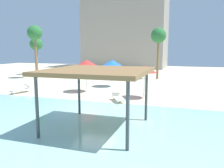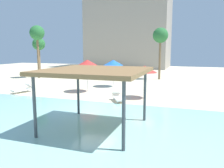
{
  "view_description": "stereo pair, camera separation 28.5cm",
  "coord_description": "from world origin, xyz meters",
  "px_view_note": "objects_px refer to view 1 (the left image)",
  "views": [
    {
      "loc": [
        5.63,
        -13.43,
        3.76
      ],
      "look_at": [
        0.51,
        2.0,
        1.3
      ],
      "focal_mm": 36.63,
      "sensor_mm": 36.0,
      "label": 1
    },
    {
      "loc": [
        5.9,
        -13.33,
        3.76
      ],
      "look_at": [
        0.51,
        2.0,
        1.3
      ],
      "focal_mm": 36.63,
      "sensor_mm": 36.0,
      "label": 2
    }
  ],
  "objects_px": {
    "lounge_chair_2": "(22,89)",
    "palm_tree_1": "(158,37)",
    "shade_pavilion": "(98,73)",
    "lounge_chair_1": "(118,97)",
    "beach_umbrella_blue_2": "(112,63)",
    "beach_umbrella_red_3": "(87,63)",
    "palm_tree_0": "(35,34)",
    "beach_umbrella_red_0": "(144,69)",
    "palm_tree_2": "(36,45)"
  },
  "relations": [
    {
      "from": "lounge_chair_2",
      "to": "palm_tree_1",
      "type": "bearing_deg",
      "value": 159.97
    },
    {
      "from": "shade_pavilion",
      "to": "lounge_chair_1",
      "type": "relative_size",
      "value": 2.36
    },
    {
      "from": "beach_umbrella_blue_2",
      "to": "beach_umbrella_red_3",
      "type": "height_order",
      "value": "beach_umbrella_red_3"
    },
    {
      "from": "lounge_chair_1",
      "to": "beach_umbrella_red_3",
      "type": "bearing_deg",
      "value": -155.53
    },
    {
      "from": "shade_pavilion",
      "to": "beach_umbrella_red_3",
      "type": "relative_size",
      "value": 1.6
    },
    {
      "from": "lounge_chair_2",
      "to": "shade_pavilion",
      "type": "bearing_deg",
      "value": 73.87
    },
    {
      "from": "beach_umbrella_red_3",
      "to": "lounge_chair_1",
      "type": "bearing_deg",
      "value": -36.57
    },
    {
      "from": "palm_tree_0",
      "to": "palm_tree_1",
      "type": "relative_size",
      "value": 1.06
    },
    {
      "from": "shade_pavilion",
      "to": "lounge_chair_1",
      "type": "bearing_deg",
      "value": 97.67
    },
    {
      "from": "beach_umbrella_red_3",
      "to": "palm_tree_1",
      "type": "bearing_deg",
      "value": 65.94
    },
    {
      "from": "beach_umbrella_red_0",
      "to": "palm_tree_0",
      "type": "xyz_separation_m",
      "value": [
        -15.82,
        8.03,
        3.46
      ]
    },
    {
      "from": "shade_pavilion",
      "to": "palm_tree_1",
      "type": "bearing_deg",
      "value": 89.12
    },
    {
      "from": "beach_umbrella_red_3",
      "to": "palm_tree_1",
      "type": "xyz_separation_m",
      "value": [
        4.87,
        10.9,
        2.77
      ]
    },
    {
      "from": "lounge_chair_1",
      "to": "palm_tree_0",
      "type": "bearing_deg",
      "value": -153.43
    },
    {
      "from": "lounge_chair_1",
      "to": "palm_tree_2",
      "type": "height_order",
      "value": "palm_tree_2"
    },
    {
      "from": "palm_tree_0",
      "to": "shade_pavilion",
      "type": "bearing_deg",
      "value": -46.22
    },
    {
      "from": "shade_pavilion",
      "to": "palm_tree_0",
      "type": "xyz_separation_m",
      "value": [
        -15.04,
        15.7,
        3.02
      ]
    },
    {
      "from": "beach_umbrella_red_3",
      "to": "palm_tree_1",
      "type": "distance_m",
      "value": 12.25
    },
    {
      "from": "palm_tree_1",
      "to": "palm_tree_2",
      "type": "relative_size",
      "value": 1.17
    },
    {
      "from": "lounge_chair_1",
      "to": "lounge_chair_2",
      "type": "xyz_separation_m",
      "value": [
        -8.98,
        0.6,
        0.0
      ]
    },
    {
      "from": "palm_tree_1",
      "to": "lounge_chair_1",
      "type": "bearing_deg",
      "value": -94.58
    },
    {
      "from": "lounge_chair_1",
      "to": "beach_umbrella_blue_2",
      "type": "bearing_deg",
      "value": 173.1
    },
    {
      "from": "beach_umbrella_red_3",
      "to": "lounge_chair_1",
      "type": "xyz_separation_m",
      "value": [
        3.77,
        -2.8,
        -2.24
      ]
    },
    {
      "from": "lounge_chair_1",
      "to": "lounge_chair_2",
      "type": "relative_size",
      "value": 0.98
    },
    {
      "from": "beach_umbrella_blue_2",
      "to": "palm_tree_2",
      "type": "bearing_deg",
      "value": 152.84
    },
    {
      "from": "palm_tree_2",
      "to": "lounge_chair_2",
      "type": "bearing_deg",
      "value": -58.51
    },
    {
      "from": "lounge_chair_1",
      "to": "palm_tree_2",
      "type": "bearing_deg",
      "value": -157.77
    },
    {
      "from": "shade_pavilion",
      "to": "lounge_chair_1",
      "type": "xyz_separation_m",
      "value": [
        -0.8,
        5.92,
        -2.37
      ]
    },
    {
      "from": "shade_pavilion",
      "to": "beach_umbrella_red_0",
      "type": "distance_m",
      "value": 7.72
    },
    {
      "from": "lounge_chair_2",
      "to": "palm_tree_1",
      "type": "distance_m",
      "value": 17.27
    },
    {
      "from": "lounge_chair_2",
      "to": "beach_umbrella_red_3",
      "type": "bearing_deg",
      "value": 130.42
    },
    {
      "from": "palm_tree_1",
      "to": "palm_tree_2",
      "type": "bearing_deg",
      "value": -179.88
    },
    {
      "from": "shade_pavilion",
      "to": "beach_umbrella_red_3",
      "type": "xyz_separation_m",
      "value": [
        -4.57,
        8.71,
        -0.13
      ]
    },
    {
      "from": "palm_tree_2",
      "to": "beach_umbrella_red_0",
      "type": "bearing_deg",
      "value": -32.68
    },
    {
      "from": "beach_umbrella_red_0",
      "to": "lounge_chair_1",
      "type": "relative_size",
      "value": 1.3
    },
    {
      "from": "beach_umbrella_red_0",
      "to": "lounge_chair_2",
      "type": "xyz_separation_m",
      "value": [
        -10.56,
        -1.16,
        -1.94
      ]
    },
    {
      "from": "beach_umbrella_red_3",
      "to": "shade_pavilion",
      "type": "bearing_deg",
      "value": -62.34
    },
    {
      "from": "beach_umbrella_blue_2",
      "to": "palm_tree_1",
      "type": "bearing_deg",
      "value": 64.04
    },
    {
      "from": "beach_umbrella_blue_2",
      "to": "palm_tree_0",
      "type": "bearing_deg",
      "value": 163.22
    },
    {
      "from": "palm_tree_0",
      "to": "palm_tree_1",
      "type": "distance_m",
      "value": 15.84
    },
    {
      "from": "shade_pavilion",
      "to": "lounge_chair_2",
      "type": "distance_m",
      "value": 11.99
    },
    {
      "from": "beach_umbrella_red_0",
      "to": "palm_tree_0",
      "type": "relative_size",
      "value": 0.37
    },
    {
      "from": "lounge_chair_2",
      "to": "palm_tree_1",
      "type": "height_order",
      "value": "palm_tree_1"
    },
    {
      "from": "beach_umbrella_blue_2",
      "to": "lounge_chair_2",
      "type": "xyz_separation_m",
      "value": [
        -6.45,
        -5.65,
        -2.11
      ]
    },
    {
      "from": "shade_pavilion",
      "to": "beach_umbrella_blue_2",
      "type": "bearing_deg",
      "value": 105.3
    },
    {
      "from": "lounge_chair_1",
      "to": "lounge_chair_2",
      "type": "distance_m",
      "value": 9.0
    },
    {
      "from": "beach_umbrella_red_0",
      "to": "palm_tree_1",
      "type": "distance_m",
      "value": 12.34
    },
    {
      "from": "shade_pavilion",
      "to": "palm_tree_1",
      "type": "distance_m",
      "value": 19.79
    },
    {
      "from": "lounge_chair_2",
      "to": "palm_tree_1",
      "type": "xyz_separation_m",
      "value": [
        10.08,
        13.1,
        5.01
      ]
    },
    {
      "from": "beach_umbrella_red_3",
      "to": "lounge_chair_2",
      "type": "bearing_deg",
      "value": -157.12
    }
  ]
}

